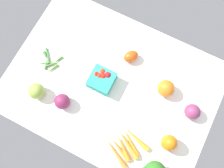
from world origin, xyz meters
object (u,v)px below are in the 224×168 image
roma_tomato (131,56)px  berry_basket (102,80)px  red_onion_center (62,101)px  red_onion_near_basket (192,112)px  carrot_bunch (125,145)px  heirloom_tomato_green (36,91)px  bell_pepper_orange (169,143)px  okra_pile (49,61)px  heirloom_tomato_orange (166,88)px

roma_tomato → berry_basket: bearing=13.1°
red_onion_center → berry_basket: bearing=57.1°
red_onion_near_basket → berry_basket: berry_basket is taller
roma_tomato → red_onion_center: 40.97cm
roma_tomato → red_onion_center: bearing=7.4°
red_onion_near_basket → carrot_bunch: size_ratio=0.35×
heirloom_tomato_green → roma_tomato: bearing=48.7°
berry_basket → red_onion_near_basket: bearing=6.8°
red_onion_near_basket → bell_pepper_orange: bearing=-103.4°
berry_basket → red_onion_center: size_ratio=1.53×
heirloom_tomato_green → okra_pile: size_ratio=0.59×
heirloom_tomato_green → bell_pepper_orange: bell_pepper_orange is taller
heirloom_tomato_orange → berry_basket: size_ratio=0.73×
roma_tomato → red_onion_center: size_ratio=1.03×
carrot_bunch → okra_pile: size_ratio=1.57×
carrot_bunch → heirloom_tomato_green: bearing=176.5°
carrot_bunch → bell_pepper_orange: bearing=29.8°
red_onion_near_basket → okra_pile: (-74.93, -8.43, -3.02)cm
okra_pile → carrot_bunch: bearing=-20.2°
heirloom_tomato_green → berry_basket: (25.58, 19.64, -0.36)cm
carrot_bunch → berry_basket: 33.29cm
carrot_bunch → okra_pile: (-53.48, 19.72, -0.48)cm
bell_pepper_orange → heirloom_tomato_orange: bearing=116.6°
roma_tomato → carrot_bunch: size_ratio=0.36×
roma_tomato → heirloom_tomato_orange: heirloom_tomato_orange is taller
roma_tomato → red_onion_center: red_onion_center is taller
berry_basket → red_onion_center: 21.91cm
bell_pepper_orange → okra_pile: size_ratio=0.73×
heirloom_tomato_orange → bell_pepper_orange: 25.73cm
red_onion_near_basket → berry_basket: size_ratio=0.65×
heirloom_tomato_green → heirloom_tomato_orange: 62.86cm
carrot_bunch → red_onion_center: size_ratio=2.85×
heirloom_tomato_orange → red_onion_center: heirloom_tomato_orange is taller
carrot_bunch → red_onion_near_basket: bearing=52.7°
heirloom_tomato_green → red_onion_near_basket: size_ratio=1.06×
red_onion_near_basket → heirloom_tomato_orange: heirloom_tomato_orange is taller
red_onion_near_basket → red_onion_center: bearing=-157.5°
heirloom_tomato_orange → okra_pile: (-59.06, -13.04, -3.50)cm
heirloom_tomato_green → heirloom_tomato_orange: size_ratio=0.95×
berry_basket → okra_pile: 29.53cm
berry_basket → bell_pepper_orange: bearing=-17.4°
heirloom_tomato_green → red_onion_center: 13.74cm
heirloom_tomato_green → heirloom_tomato_orange: heirloom_tomato_orange is taller
roma_tomato → heirloom_tomato_orange: size_ratio=0.92×
heirloom_tomato_orange → carrot_bunch: (-5.57, -32.77, -3.02)cm
red_onion_near_basket → bell_pepper_orange: size_ratio=0.75×
okra_pile → heirloom_tomato_green: bearing=-77.6°
carrot_bunch → berry_basket: (-24.24, 22.69, 2.43)cm
heirloom_tomato_green → berry_basket: 32.25cm
red_onion_near_basket → bell_pepper_orange: (-4.36, -18.39, 1.27)cm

